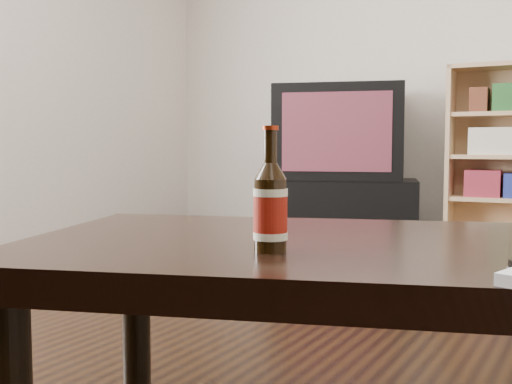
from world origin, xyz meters
The scene contains 7 objects.
floor centered at (0.00, 0.00, -0.01)m, with size 5.00×6.00×0.01m, color black.
wall_back centered at (0.00, 3.01, 1.35)m, with size 5.00×0.02×2.70m, color silver.
tv_stand centered at (-0.79, 2.50, 0.22)m, with size 1.09×0.55×0.44m, color black.
tv centered at (-0.79, 2.49, 0.77)m, with size 1.01×0.79×0.66m.
bookshelf centered at (0.24, 2.74, 0.63)m, with size 0.67×0.34×1.21m.
coffee_table centered at (0.39, -0.38, 0.42)m, with size 1.45×1.13×0.48m.
beer_bottle centered at (0.33, -0.56, 0.56)m, with size 0.08×0.08×0.23m.
Camera 1 is at (0.84, -1.50, 0.67)m, focal length 42.00 mm.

